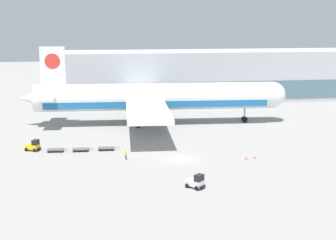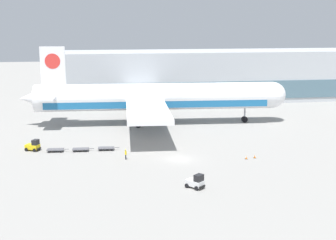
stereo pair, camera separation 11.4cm
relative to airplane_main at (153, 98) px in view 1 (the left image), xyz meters
name	(u,v)px [view 1 (the left image)]	position (x,y,z in m)	size (l,w,h in m)	color
ground_plane	(180,159)	(1.14, -27.43, -5.84)	(400.00, 400.00, 0.00)	gray
terminal_building	(216,75)	(21.95, 30.42, 1.15)	(90.00, 18.20, 14.00)	#B2B7BC
airplane_main	(153,98)	(0.00, 0.00, 0.00)	(58.10, 48.38, 17.00)	white
baggage_tug_foreground	(33,146)	(-23.25, -18.45, -4.96)	(2.80, 2.42, 2.00)	yellow
baggage_tug_mid	(196,182)	(0.87, -41.13, -4.96)	(2.70, 2.77, 2.00)	silver
baggage_dolly_lead	(55,150)	(-19.40, -19.83, -5.45)	(3.74, 1.67, 0.48)	#56565B
baggage_dolly_second	(81,149)	(-15.08, -20.11, -5.45)	(3.74, 1.67, 0.48)	#56565B
baggage_dolly_third	(106,148)	(-10.68, -20.06, -5.45)	(3.74, 1.67, 0.48)	#56565B
ground_crew_near	(126,154)	(-7.65, -26.24, -4.85)	(0.26, 0.57, 1.70)	black
traffic_cone_near	(255,156)	(13.48, -28.65, -5.56)	(0.40, 0.40, 0.58)	black
traffic_cone_far	(246,157)	(11.91, -29.01, -5.56)	(0.40, 0.40, 0.58)	black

